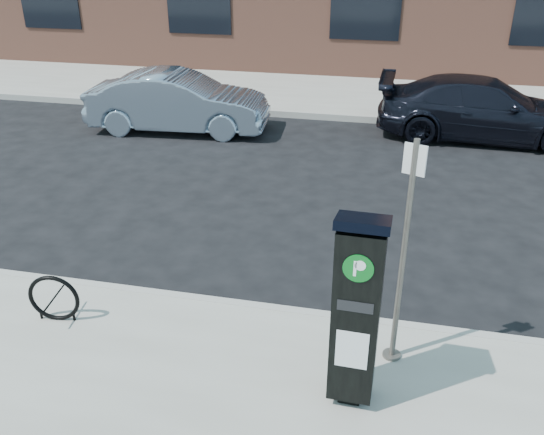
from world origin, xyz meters
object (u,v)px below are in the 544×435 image
(car_dark, at_px, (483,109))
(bike_rack, at_px, (54,298))
(parking_kiosk, at_px, (356,311))
(car_silver, at_px, (178,102))
(sign_pole, at_px, (403,259))

(car_dark, bearing_deg, bike_rack, 147.69)
(parking_kiosk, distance_m, car_silver, 9.07)
(sign_pole, xyz_separation_m, bike_rack, (-3.76, -0.18, -0.90))
(sign_pole, relative_size, car_silver, 0.59)
(car_dark, bearing_deg, sign_pole, 169.52)
(sign_pole, height_order, car_dark, sign_pole)
(bike_rack, xyz_separation_m, car_silver, (-1.25, 7.27, 0.22))
(sign_pole, xyz_separation_m, car_silver, (-5.01, 7.09, -0.67))
(parking_kiosk, distance_m, sign_pole, 0.81)
(bike_rack, distance_m, car_dark, 9.81)
(bike_rack, xyz_separation_m, car_dark, (5.41, 8.18, 0.22))
(parking_kiosk, bearing_deg, car_dark, 78.59)
(car_dark, bearing_deg, parking_kiosk, 168.06)
(car_silver, bearing_deg, sign_pole, -149.32)
(parking_kiosk, height_order, car_silver, parking_kiosk)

